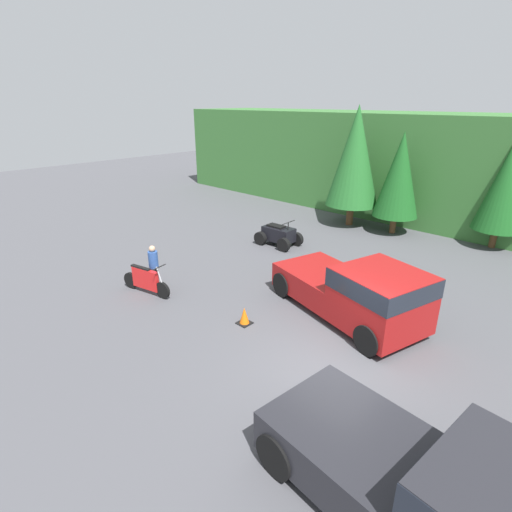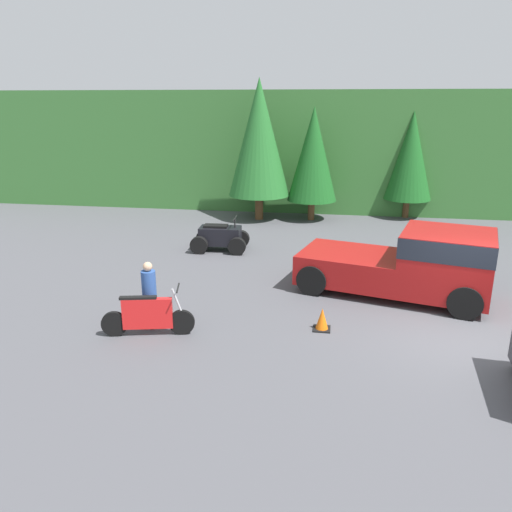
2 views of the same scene
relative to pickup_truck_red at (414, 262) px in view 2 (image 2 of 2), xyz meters
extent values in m
plane|color=#4C4C51|center=(0.91, -2.62, -1.03)|extent=(80.00, 80.00, 0.00)
cube|color=#387033|center=(0.91, 13.38, 1.87)|extent=(44.00, 6.00, 5.80)
cylinder|color=brown|center=(-5.73, 8.89, -0.46)|extent=(0.38, 0.38, 1.13)
cone|color=#236628|center=(-5.73, 8.89, 2.69)|extent=(2.77, 2.77, 5.17)
cylinder|color=brown|center=(-3.32, 9.16, -0.57)|extent=(0.31, 0.31, 0.92)
cone|color=#19561E|center=(-3.32, 9.16, 1.97)|extent=(2.24, 2.24, 4.18)
cylinder|color=brown|center=(1.09, 10.35, -0.59)|extent=(0.29, 0.29, 0.88)
cone|color=#19561E|center=(1.09, 10.35, 1.85)|extent=(2.15, 2.15, 4.01)
cube|color=maroon|center=(0.80, -0.22, 0.07)|extent=(2.82, 2.72, 1.72)
cube|color=#1E232D|center=(0.80, -0.22, 0.64)|extent=(2.84, 2.75, 0.55)
cube|color=maroon|center=(-1.69, 0.45, -0.37)|extent=(3.32, 2.86, 0.84)
cylinder|color=black|center=(1.64, 0.61, -0.59)|extent=(0.92, 0.50, 0.87)
cylinder|color=black|center=(1.12, -1.35, -0.59)|extent=(0.92, 0.50, 0.87)
cylinder|color=black|center=(-2.26, 1.65, -0.59)|extent=(0.92, 0.50, 0.87)
cylinder|color=black|center=(-2.78, -0.30, -0.59)|extent=(0.92, 0.50, 0.87)
cylinder|color=black|center=(-5.69, -3.34, -0.73)|extent=(0.62, 0.23, 0.61)
cylinder|color=black|center=(-7.22, -3.69, -0.73)|extent=(0.62, 0.23, 0.61)
cube|color=red|center=(-6.45, -3.52, -0.48)|extent=(1.17, 0.41, 0.74)
cylinder|color=#B7B7BC|center=(-5.73, -3.36, -0.29)|extent=(0.32, 0.12, 0.84)
cylinder|color=black|center=(-5.73, -3.36, 0.14)|extent=(0.17, 0.59, 0.04)
cube|color=black|center=(-6.64, -3.56, -0.08)|extent=(0.86, 0.32, 0.06)
cylinder|color=black|center=(-5.69, 4.15, -0.71)|extent=(0.64, 0.25, 0.63)
cylinder|color=black|center=(-5.64, 3.12, -0.71)|extent=(0.64, 0.25, 0.63)
cylinder|color=black|center=(-7.08, 4.08, -0.71)|extent=(0.64, 0.25, 0.63)
cylinder|color=black|center=(-7.03, 3.05, -0.71)|extent=(0.64, 0.25, 0.63)
cube|color=black|center=(-6.36, 3.60, -0.47)|extent=(1.53, 0.87, 0.64)
cylinder|color=black|center=(-5.81, 3.63, 0.02)|extent=(0.05, 0.05, 0.35)
cylinder|color=black|center=(-5.81, 3.63, 0.20)|extent=(0.08, 0.97, 0.04)
cube|color=black|center=(-6.51, 3.59, -0.11)|extent=(0.89, 0.50, 0.08)
cylinder|color=black|center=(-6.60, -3.00, -0.62)|extent=(0.24, 0.24, 0.83)
cylinder|color=black|center=(-6.50, -3.16, -0.62)|extent=(0.24, 0.24, 0.83)
cylinder|color=#2D5199|center=(-6.55, -3.08, 0.10)|extent=(0.47, 0.47, 0.62)
sphere|color=tan|center=(-6.55, -3.08, 0.53)|extent=(0.31, 0.31, 0.22)
cube|color=black|center=(-2.42, -2.56, -1.02)|extent=(0.42, 0.42, 0.03)
cone|color=orange|center=(-2.42, -2.56, -0.76)|extent=(0.32, 0.32, 0.55)
camera|label=1|loc=(5.30, -10.09, 5.46)|focal=28.00mm
camera|label=2|loc=(-2.25, -13.69, 4.27)|focal=35.00mm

